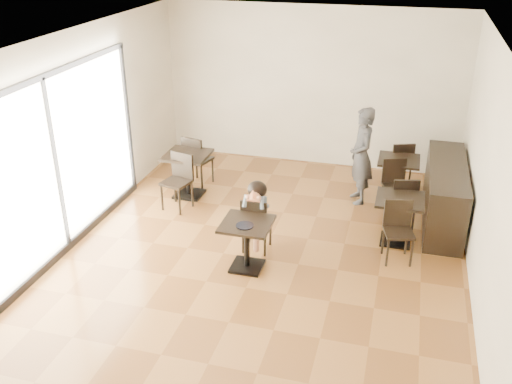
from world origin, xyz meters
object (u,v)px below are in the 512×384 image
(adult_patron, at_px, (361,156))
(cafe_table_left, at_px, (188,175))
(cafe_table_mid, at_px, (398,220))
(chair_left_b, at_px, (176,183))
(child_table, at_px, (247,245))
(chair_back_b, at_px, (396,187))
(child, at_px, (257,216))
(cafe_table_back, at_px, (397,179))
(child_chair, at_px, (257,223))
(chair_mid_a, at_px, (402,201))
(chair_back_a, at_px, (399,164))
(chair_left_a, at_px, (199,160))
(chair_mid_b, at_px, (399,233))

(adult_patron, height_order, cafe_table_left, adult_patron)
(cafe_table_mid, xyz_separation_m, chair_left_b, (-3.78, 0.18, 0.11))
(child_table, bearing_deg, chair_back_b, 50.66)
(child, xyz_separation_m, cafe_table_back, (1.98, 2.42, -0.18))
(child, height_order, cafe_table_mid, child)
(child_table, xyz_separation_m, child_chair, (0.00, 0.55, 0.08))
(chair_back_b, bearing_deg, child_table, -150.02)
(cafe_table_mid, bearing_deg, cafe_table_back, 93.00)
(child_chair, relative_size, cafe_table_back, 1.18)
(child_chair, bearing_deg, child_table, 90.00)
(cafe_table_mid, xyz_separation_m, chair_mid_a, (0.03, 0.55, 0.08))
(cafe_table_back, relative_size, chair_back_a, 0.83)
(child, xyz_separation_m, chair_left_a, (-1.72, 2.07, -0.07))
(chair_mid_b, xyz_separation_m, chair_left_a, (-3.82, 1.83, 0.03))
(child, distance_m, cafe_table_back, 3.13)
(child, height_order, cafe_table_left, child)
(child, bearing_deg, cafe_table_back, 50.66)
(child_table, xyz_separation_m, cafe_table_back, (1.98, 2.97, 0.01))
(chair_left_a, height_order, chair_back_a, chair_left_a)
(chair_mid_a, xyz_separation_m, chair_left_b, (-3.82, -0.37, 0.03))
(cafe_table_back, bearing_deg, child_chair, -129.34)
(child_table, height_order, cafe_table_left, cafe_table_left)
(cafe_table_mid, relative_size, chair_left_b, 0.77)
(cafe_table_left, bearing_deg, adult_patron, 11.03)
(child_chair, bearing_deg, child, -0.00)
(child_chair, distance_m, cafe_table_left, 2.29)
(chair_left_a, bearing_deg, child_table, 137.28)
(chair_left_b, height_order, chair_back_a, chair_left_b)
(chair_left_a, bearing_deg, cafe_table_mid, 175.36)
(adult_patron, distance_m, chair_left_b, 3.28)
(child_chair, relative_size, chair_back_b, 0.98)
(cafe_table_left, bearing_deg, child_table, -50.36)
(cafe_table_mid, relative_size, chair_mid_a, 0.83)
(cafe_table_mid, height_order, cafe_table_back, same)
(cafe_table_mid, height_order, cafe_table_left, cafe_table_left)
(child_chair, relative_size, chair_back_a, 0.98)
(adult_patron, height_order, chair_mid_a, adult_patron)
(chair_left_b, bearing_deg, chair_left_a, 104.06)
(child, height_order, cafe_table_back, child)
(child_chair, height_order, cafe_table_back, child_chair)
(cafe_table_mid, bearing_deg, chair_back_b, 94.52)
(adult_patron, relative_size, cafe_table_mid, 2.29)
(cafe_table_mid, relative_size, chair_back_b, 0.83)
(cafe_table_mid, bearing_deg, child_table, -146.99)
(cafe_table_back, relative_size, chair_left_a, 0.77)
(chair_mid_a, xyz_separation_m, chair_back_b, (-0.12, 0.52, -0.00))
(chair_mid_a, distance_m, chair_back_b, 0.54)
(child_table, bearing_deg, adult_patron, 63.48)
(cafe_table_mid, bearing_deg, chair_mid_b, -86.49)
(adult_patron, bearing_deg, chair_left_b, -90.11)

